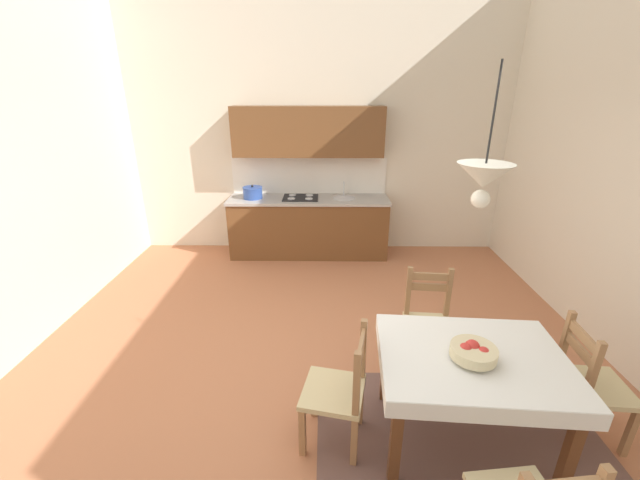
{
  "coord_description": "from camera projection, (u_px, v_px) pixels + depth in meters",
  "views": [
    {
      "loc": [
        0.09,
        -2.85,
        2.41
      ],
      "look_at": [
        0.05,
        0.4,
        1.14
      ],
      "focal_mm": 21.59,
      "sensor_mm": 36.0,
      "label": 1
    }
  ],
  "objects": [
    {
      "name": "ground_plane",
      "position": [
        314.0,
        375.0,
        3.56
      ],
      "size": [
        6.2,
        6.67,
        0.1
      ],
      "primitive_type": "cube",
      "color": "#B7704C"
    },
    {
      "name": "wall_back",
      "position": [
        319.0,
        121.0,
        5.7
      ],
      "size": [
        6.2,
        0.12,
        3.96
      ],
      "primitive_type": "cube",
      "color": "silver",
      "rests_on": "ground_plane"
    },
    {
      "name": "area_rug",
      "position": [
        463.0,
        450.0,
        2.75
      ],
      "size": [
        2.1,
        1.6,
        0.01
      ],
      "primitive_type": "cube",
      "color": "brown",
      "rests_on": "ground_plane"
    },
    {
      "name": "kitchen_cabinetry",
      "position": [
        308.0,
        200.0,
        5.8
      ],
      "size": [
        2.4,
        0.63,
        2.2
      ],
      "color": "brown",
      "rests_on": "ground_plane"
    },
    {
      "name": "dining_table",
      "position": [
        471.0,
        372.0,
        2.62
      ],
      "size": [
        1.3,
        1.01,
        0.75
      ],
      "color": "brown",
      "rests_on": "ground_plane"
    },
    {
      "name": "dining_chair_tv_side",
      "position": [
        339.0,
        391.0,
        2.69
      ],
      "size": [
        0.5,
        0.5,
        0.93
      ],
      "color": "#D1BC89",
      "rests_on": "ground_plane"
    },
    {
      "name": "dining_chair_window_side",
      "position": [
        590.0,
        385.0,
        2.75
      ],
      "size": [
        0.45,
        0.45,
        0.93
      ],
      "color": "#D1BC89",
      "rests_on": "ground_plane"
    },
    {
      "name": "dining_chair_kitchen_side",
      "position": [
        428.0,
        323.0,
        3.48
      ],
      "size": [
        0.45,
        0.45,
        0.93
      ],
      "color": "#D1BC89",
      "rests_on": "ground_plane"
    },
    {
      "name": "fruit_bowl",
      "position": [
        473.0,
        352.0,
        2.51
      ],
      "size": [
        0.3,
        0.3,
        0.12
      ],
      "color": "beige",
      "rests_on": "dining_table"
    },
    {
      "name": "pendant_lamp",
      "position": [
        484.0,
        177.0,
        2.22
      ],
      "size": [
        0.32,
        0.32,
        0.8
      ],
      "color": "black"
    }
  ]
}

